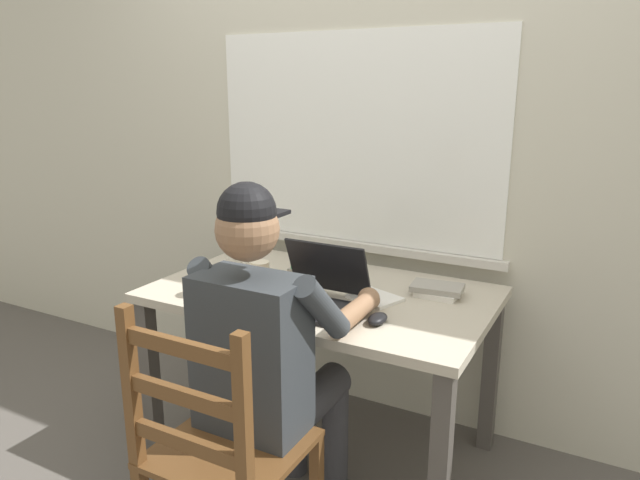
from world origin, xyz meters
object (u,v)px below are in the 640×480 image
object	(u,v)px
computer_mouse	(378,319)
book_stack_main	(312,265)
coffee_mug_dark	(203,284)
desk	(322,312)
seated_person	(270,348)
laptop	(316,291)
coffee_mug_white	(235,259)
coffee_mug_spare	(261,274)
wooden_chair	(220,454)
book_stack_side	(438,290)

from	to	relation	value
computer_mouse	book_stack_main	bearing A→B (deg)	141.44
coffee_mug_dark	desk	bearing A→B (deg)	35.64
desk	seated_person	xyz separation A→B (m)	(0.06, -0.48, 0.06)
laptop	coffee_mug_white	world-z (taller)	laptop
seated_person	laptop	world-z (taller)	seated_person
coffee_mug_dark	coffee_mug_spare	bearing A→B (deg)	54.41
wooden_chair	coffee_mug_spare	bearing A→B (deg)	113.89
seated_person	book_stack_side	world-z (taller)	seated_person
coffee_mug_white	coffee_mug_spare	bearing A→B (deg)	-29.22
seated_person	coffee_mug_white	distance (m)	0.74
desk	seated_person	size ratio (longest dim) A/B	1.06
book_stack_main	computer_mouse	bearing A→B (deg)	-38.56
coffee_mug_white	book_stack_main	distance (m)	0.34
coffee_mug_dark	coffee_mug_white	bearing A→B (deg)	103.95
coffee_mug_white	coffee_mug_spare	world-z (taller)	same
wooden_chair	computer_mouse	distance (m)	0.67
computer_mouse	book_stack_side	bearing A→B (deg)	75.24
coffee_mug_dark	book_stack_main	distance (m)	0.49
coffee_mug_white	coffee_mug_spare	size ratio (longest dim) A/B	1.04
computer_mouse	book_stack_main	xyz separation A→B (m)	(-0.46, 0.36, 0.03)
seated_person	coffee_mug_spare	bearing A→B (deg)	127.01
computer_mouse	coffee_mug_dark	distance (m)	0.70
laptop	coffee_mug_dark	size ratio (longest dim) A/B	2.85
coffee_mug_white	laptop	bearing A→B (deg)	-20.79
laptop	wooden_chair	bearing A→B (deg)	-89.23
wooden_chair	book_stack_main	bearing A→B (deg)	102.06
laptop	book_stack_side	bearing A→B (deg)	40.44
coffee_mug_spare	laptop	bearing A→B (deg)	-13.92
coffee_mug_dark	book_stack_main	world-z (taller)	coffee_mug_dark
book_stack_side	coffee_mug_white	bearing A→B (deg)	-172.24
wooden_chair	book_stack_side	bearing A→B (deg)	68.73
desk	computer_mouse	size ratio (longest dim) A/B	13.19
wooden_chair	coffee_mug_white	world-z (taller)	wooden_chair
computer_mouse	book_stack_main	world-z (taller)	book_stack_main
seated_person	coffee_mug_spare	world-z (taller)	seated_person
coffee_mug_dark	computer_mouse	bearing A→B (deg)	5.17
desk	coffee_mug_spare	bearing A→B (deg)	-162.12
desk	computer_mouse	xyz separation A→B (m)	(0.33, -0.20, 0.11)
coffee_mug_spare	book_stack_main	world-z (taller)	coffee_mug_spare
book_stack_side	book_stack_main	bearing A→B (deg)	-179.59
desk	book_stack_side	world-z (taller)	book_stack_side
computer_mouse	book_stack_main	size ratio (longest dim) A/B	0.55
coffee_mug_white	book_stack_main	xyz separation A→B (m)	(0.32, 0.12, -0.01)
desk	seated_person	world-z (taller)	seated_person
computer_mouse	coffee_mug_dark	world-z (taller)	coffee_mug_dark
wooden_chair	coffee_mug_spare	world-z (taller)	wooden_chair
seated_person	laptop	bearing A→B (deg)	91.43
coffee_mug_spare	book_stack_main	xyz separation A→B (m)	(0.11, 0.24, -0.01)
book_stack_main	desk	bearing A→B (deg)	-50.45
seated_person	computer_mouse	xyz separation A→B (m)	(0.26, 0.27, 0.05)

